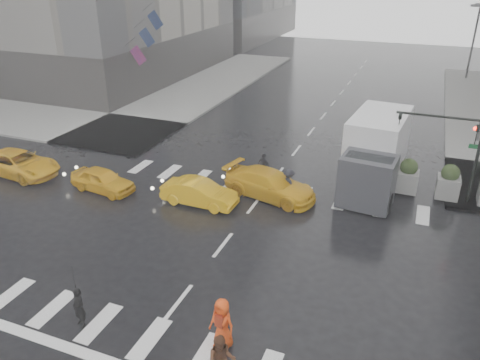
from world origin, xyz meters
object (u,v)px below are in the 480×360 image
at_px(pedestrian_orange, 222,324).
at_px(box_truck, 375,151).
at_px(traffic_signal_pole, 458,142).
at_px(taxi_mid, 199,193).
at_px(taxi_front, 103,180).

distance_m(pedestrian_orange, box_truck, 14.19).
distance_m(traffic_signal_pole, box_truck, 4.04).
bearing_deg(box_truck, pedestrian_orange, -96.46).
bearing_deg(taxi_mid, traffic_signal_pole, -65.86).
bearing_deg(taxi_front, pedestrian_orange, -120.13).
relative_size(traffic_signal_pole, box_truck, 0.63).
relative_size(taxi_front, box_truck, 0.51).
height_order(taxi_mid, box_truck, box_truck).
bearing_deg(traffic_signal_pole, taxi_mid, -156.77).
bearing_deg(pedestrian_orange, traffic_signal_pole, 75.51).
bearing_deg(traffic_signal_pole, taxi_front, -162.15).
height_order(traffic_signal_pole, taxi_front, traffic_signal_pole).
bearing_deg(traffic_signal_pole, box_truck, 172.99).
relative_size(traffic_signal_pole, pedestrian_orange, 2.49).
height_order(pedestrian_orange, taxi_front, pedestrian_orange).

